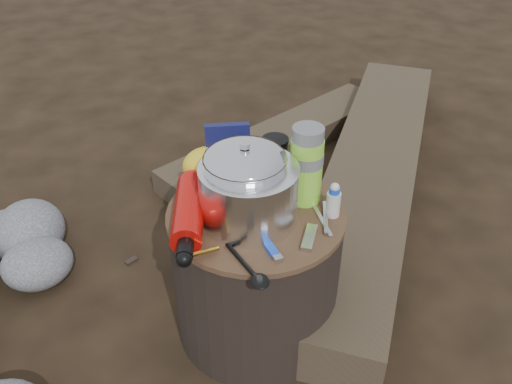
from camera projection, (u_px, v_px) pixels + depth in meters
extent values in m
plane|color=black|center=(256.00, 324.00, 1.64)|extent=(60.00, 60.00, 0.00)
cylinder|color=black|center=(256.00, 272.00, 1.52)|extent=(0.45, 0.45, 0.42)
cube|color=#3E3224|center=(372.00, 175.00, 2.15)|extent=(1.25, 1.77, 0.16)
cube|color=#3E3224|center=(281.00, 140.00, 2.43)|extent=(1.15, 0.78, 0.10)
cylinder|color=white|center=(249.00, 193.00, 1.34)|extent=(0.24, 0.24, 0.15)
cylinder|color=silver|center=(245.00, 182.00, 1.34)|extent=(0.20, 0.20, 0.20)
cylinder|color=#8AD934|center=(306.00, 165.00, 1.39)|extent=(0.08, 0.08, 0.21)
cylinder|color=black|center=(275.00, 156.00, 1.52)|extent=(0.07, 0.07, 0.11)
ellipsoid|color=yellow|center=(209.00, 165.00, 1.49)|extent=(0.14, 0.12, 0.10)
cube|color=#101346|center=(228.00, 151.00, 1.50)|extent=(0.12, 0.04, 0.15)
cube|color=blue|center=(271.00, 249.00, 1.28)|extent=(0.03, 0.08, 0.01)
cube|color=silver|center=(309.00, 238.00, 1.31)|extent=(0.07, 0.09, 0.01)
cylinder|color=silver|center=(333.00, 201.00, 1.37)|extent=(0.04, 0.04, 0.08)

